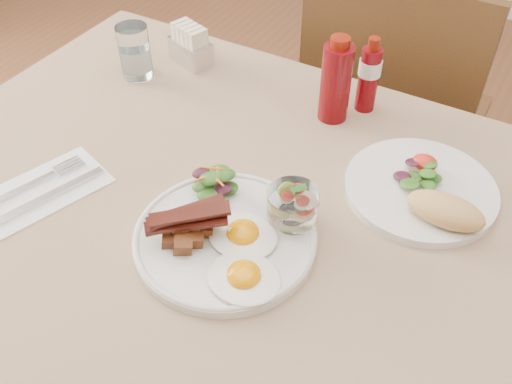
{
  "coord_description": "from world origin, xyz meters",
  "views": [
    {
      "loc": [
        0.3,
        -0.56,
        1.41
      ],
      "look_at": [
        -0.01,
        -0.02,
        0.82
      ],
      "focal_mm": 40.0,
      "sensor_mm": 36.0,
      "label": 1
    }
  ],
  "objects_px": {
    "chair_far": "(390,116)",
    "main_plate": "(225,239)",
    "fruit_cup": "(293,205)",
    "sugar_caddy": "(190,47)",
    "second_plate": "(426,193)",
    "hot_sauce_bottle": "(369,76)",
    "ketchup_bottle": "(336,82)",
    "table": "(268,251)",
    "water_glass": "(135,55)"
  },
  "relations": [
    {
      "from": "chair_far",
      "to": "sugar_caddy",
      "type": "xyz_separation_m",
      "value": [
        -0.37,
        -0.34,
        0.27
      ]
    },
    {
      "from": "chair_far",
      "to": "sugar_caddy",
      "type": "bearing_deg",
      "value": -137.36
    },
    {
      "from": "ketchup_bottle",
      "to": "hot_sauce_bottle",
      "type": "relative_size",
      "value": 1.11
    },
    {
      "from": "table",
      "to": "chair_far",
      "type": "xyz_separation_m",
      "value": [
        0.0,
        0.66,
        -0.14
      ]
    },
    {
      "from": "fruit_cup",
      "to": "water_glass",
      "type": "relative_size",
      "value": 0.71
    },
    {
      "from": "chair_far",
      "to": "sugar_caddy",
      "type": "height_order",
      "value": "chair_far"
    },
    {
      "from": "fruit_cup",
      "to": "ketchup_bottle",
      "type": "distance_m",
      "value": 0.32
    },
    {
      "from": "second_plate",
      "to": "water_glass",
      "type": "bearing_deg",
      "value": 174.2
    },
    {
      "from": "table",
      "to": "main_plate",
      "type": "bearing_deg",
      "value": -110.02
    },
    {
      "from": "chair_far",
      "to": "hot_sauce_bottle",
      "type": "distance_m",
      "value": 0.43
    },
    {
      "from": "table",
      "to": "second_plate",
      "type": "distance_m",
      "value": 0.28
    },
    {
      "from": "table",
      "to": "second_plate",
      "type": "bearing_deg",
      "value": 37.5
    },
    {
      "from": "second_plate",
      "to": "hot_sauce_bottle",
      "type": "relative_size",
      "value": 1.66
    },
    {
      "from": "table",
      "to": "main_plate",
      "type": "relative_size",
      "value": 4.75
    },
    {
      "from": "fruit_cup",
      "to": "water_glass",
      "type": "height_order",
      "value": "water_glass"
    },
    {
      "from": "water_glass",
      "to": "ketchup_bottle",
      "type": "bearing_deg",
      "value": 9.5
    },
    {
      "from": "table",
      "to": "fruit_cup",
      "type": "xyz_separation_m",
      "value": [
        0.05,
        -0.01,
        0.15
      ]
    },
    {
      "from": "chair_far",
      "to": "water_glass",
      "type": "height_order",
      "value": "chair_far"
    },
    {
      "from": "second_plate",
      "to": "sugar_caddy",
      "type": "relative_size",
      "value": 2.36
    },
    {
      "from": "second_plate",
      "to": "ketchup_bottle",
      "type": "bearing_deg",
      "value": 149.25
    },
    {
      "from": "second_plate",
      "to": "chair_far",
      "type": "bearing_deg",
      "value": 112.21
    },
    {
      "from": "hot_sauce_bottle",
      "to": "sugar_caddy",
      "type": "height_order",
      "value": "hot_sauce_bottle"
    },
    {
      "from": "main_plate",
      "to": "ketchup_bottle",
      "type": "relative_size",
      "value": 1.66
    },
    {
      "from": "main_plate",
      "to": "fruit_cup",
      "type": "distance_m",
      "value": 0.12
    },
    {
      "from": "main_plate",
      "to": "sugar_caddy",
      "type": "xyz_separation_m",
      "value": [
        -0.34,
        0.41,
        0.03
      ]
    },
    {
      "from": "chair_far",
      "to": "main_plate",
      "type": "relative_size",
      "value": 3.32
    },
    {
      "from": "table",
      "to": "sugar_caddy",
      "type": "distance_m",
      "value": 0.51
    },
    {
      "from": "hot_sauce_bottle",
      "to": "ketchup_bottle",
      "type": "bearing_deg",
      "value": -126.57
    },
    {
      "from": "table",
      "to": "water_glass",
      "type": "relative_size",
      "value": 11.88
    },
    {
      "from": "chair_far",
      "to": "second_plate",
      "type": "relative_size",
      "value": 3.69
    },
    {
      "from": "main_plate",
      "to": "water_glass",
      "type": "height_order",
      "value": "water_glass"
    },
    {
      "from": "second_plate",
      "to": "hot_sauce_bottle",
      "type": "height_order",
      "value": "hot_sauce_bottle"
    },
    {
      "from": "chair_far",
      "to": "main_plate",
      "type": "height_order",
      "value": "chair_far"
    },
    {
      "from": "sugar_caddy",
      "to": "water_glass",
      "type": "xyz_separation_m",
      "value": [
        -0.07,
        -0.1,
        0.01
      ]
    },
    {
      "from": "fruit_cup",
      "to": "hot_sauce_bottle",
      "type": "bearing_deg",
      "value": 94.18
    },
    {
      "from": "fruit_cup",
      "to": "sugar_caddy",
      "type": "height_order",
      "value": "fruit_cup"
    },
    {
      "from": "main_plate",
      "to": "ketchup_bottle",
      "type": "height_order",
      "value": "ketchup_bottle"
    },
    {
      "from": "chair_far",
      "to": "ketchup_bottle",
      "type": "distance_m",
      "value": 0.48
    },
    {
      "from": "ketchup_bottle",
      "to": "sugar_caddy",
      "type": "bearing_deg",
      "value": 175.29
    },
    {
      "from": "table",
      "to": "fruit_cup",
      "type": "distance_m",
      "value": 0.16
    },
    {
      "from": "hot_sauce_bottle",
      "to": "second_plate",
      "type": "bearing_deg",
      "value": -46.28
    },
    {
      "from": "main_plate",
      "to": "water_glass",
      "type": "distance_m",
      "value": 0.51
    },
    {
      "from": "ketchup_bottle",
      "to": "sugar_caddy",
      "type": "xyz_separation_m",
      "value": [
        -0.35,
        0.03,
        -0.04
      ]
    },
    {
      "from": "fruit_cup",
      "to": "second_plate",
      "type": "height_order",
      "value": "fruit_cup"
    },
    {
      "from": "chair_far",
      "to": "ketchup_bottle",
      "type": "height_order",
      "value": "chair_far"
    },
    {
      "from": "chair_far",
      "to": "fruit_cup",
      "type": "distance_m",
      "value": 0.74
    },
    {
      "from": "table",
      "to": "chair_far",
      "type": "bearing_deg",
      "value": 90.0
    },
    {
      "from": "main_plate",
      "to": "second_plate",
      "type": "distance_m",
      "value": 0.34
    },
    {
      "from": "chair_far",
      "to": "fruit_cup",
      "type": "height_order",
      "value": "chair_far"
    },
    {
      "from": "chair_far",
      "to": "second_plate",
      "type": "xyz_separation_m",
      "value": [
        0.21,
        -0.51,
        0.24
      ]
    }
  ]
}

